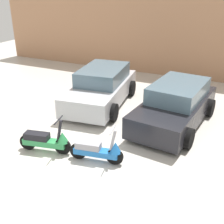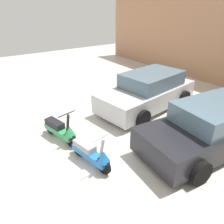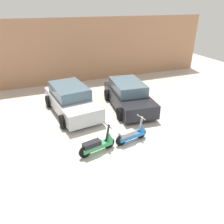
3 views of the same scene
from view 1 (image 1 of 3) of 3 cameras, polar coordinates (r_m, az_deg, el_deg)
name	(u,v)px [view 1 (image 1 of 3)]	position (r m, az deg, el deg)	size (l,w,h in m)	color
ground_plane	(74,173)	(7.06, -7.64, -12.15)	(28.00, 28.00, 0.00)	beige
wall_back	(172,33)	(14.01, 12.15, 15.50)	(19.60, 0.12, 4.18)	tan
scooter_front_left	(47,140)	(7.79, -13.10, -5.58)	(1.46, 0.62, 1.03)	black
scooter_front_right	(98,150)	(7.20, -2.77, -7.68)	(1.42, 0.57, 1.00)	black
car_rear_left	(102,87)	(10.58, -2.11, 5.07)	(2.34, 4.21, 1.37)	#B7B7BC
car_rear_center	(176,105)	(9.25, 12.80, 1.39)	(2.23, 4.11, 1.34)	black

